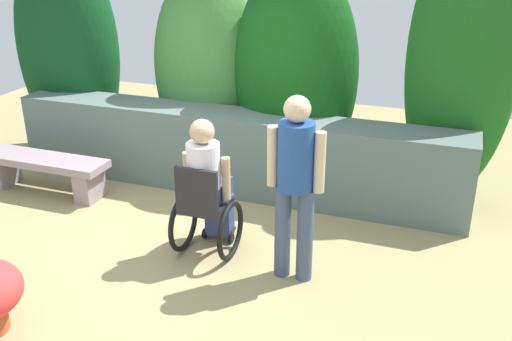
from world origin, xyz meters
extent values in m
plane|color=#9C8F5D|center=(0.00, 0.00, 0.00)|extent=(11.14, 11.14, 0.00)
cube|color=slate|center=(0.00, 1.54, 0.47)|extent=(5.32, 0.56, 0.93)
ellipsoid|color=#0F411C|center=(-2.50, 2.07, 1.40)|extent=(1.42, 1.00, 2.81)
ellipsoid|color=#3F7A37|center=(-0.60, 2.25, 1.23)|extent=(1.37, 0.96, 2.45)
ellipsoid|color=#114B15|center=(0.58, 2.11, 1.29)|extent=(1.45, 1.02, 2.59)
ellipsoid|color=#1C601E|center=(2.38, 2.27, 1.57)|extent=(1.19, 0.83, 3.13)
cube|color=gray|center=(-2.60, 0.72, 0.18)|extent=(0.20, 0.35, 0.35)
cube|color=gray|center=(-1.39, 0.72, 0.18)|extent=(0.20, 0.35, 0.35)
cube|color=gray|center=(-1.99, 0.72, 0.39)|extent=(1.56, 0.41, 0.09)
cube|color=black|center=(0.34, 0.11, 0.50)|extent=(0.40, 0.40, 0.06)
cube|color=black|center=(0.34, -0.07, 0.73)|extent=(0.40, 0.04, 0.40)
cube|color=black|center=(0.34, 0.43, 0.10)|extent=(0.28, 0.12, 0.03)
torus|color=black|center=(0.10, 0.11, 0.28)|extent=(0.05, 0.56, 0.56)
torus|color=black|center=(0.58, 0.11, 0.28)|extent=(0.05, 0.56, 0.56)
cylinder|color=black|center=(0.20, 0.36, 0.05)|extent=(0.03, 0.10, 0.10)
cylinder|color=black|center=(0.48, 0.36, 0.05)|extent=(0.03, 0.10, 0.10)
cube|color=navy|center=(0.34, 0.21, 0.61)|extent=(0.30, 0.40, 0.16)
cube|color=navy|center=(0.34, 0.41, 0.27)|extent=(0.26, 0.14, 0.43)
cylinder|color=white|center=(0.34, 0.09, 0.86)|extent=(0.30, 0.30, 0.50)
cylinder|color=tan|center=(0.15, 0.15, 0.78)|extent=(0.08, 0.08, 0.40)
cylinder|color=tan|center=(0.53, 0.15, 0.78)|extent=(0.08, 0.08, 0.40)
sphere|color=tan|center=(0.34, 0.09, 1.22)|extent=(0.22, 0.22, 0.22)
cylinder|color=#404E6B|center=(1.11, 0.01, 0.43)|extent=(0.14, 0.14, 0.85)
cylinder|color=#404E6B|center=(1.31, 0.01, 0.43)|extent=(0.14, 0.14, 0.85)
cylinder|color=#24498F|center=(1.21, 0.01, 1.14)|extent=(0.30, 0.30, 0.57)
cylinder|color=beige|center=(1.01, 0.01, 1.11)|extent=(0.09, 0.09, 0.52)
cylinder|color=beige|center=(1.41, 0.01, 1.11)|extent=(0.09, 0.09, 0.52)
sphere|color=beige|center=(1.21, 0.01, 1.53)|extent=(0.22, 0.22, 0.22)
camera|label=1|loc=(2.38, -4.18, 2.84)|focal=40.36mm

